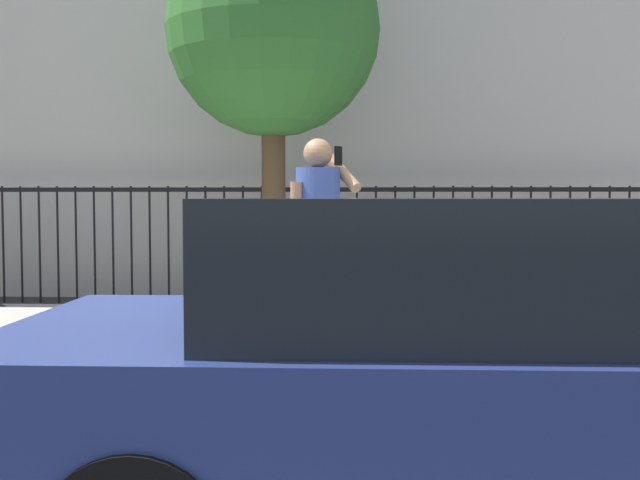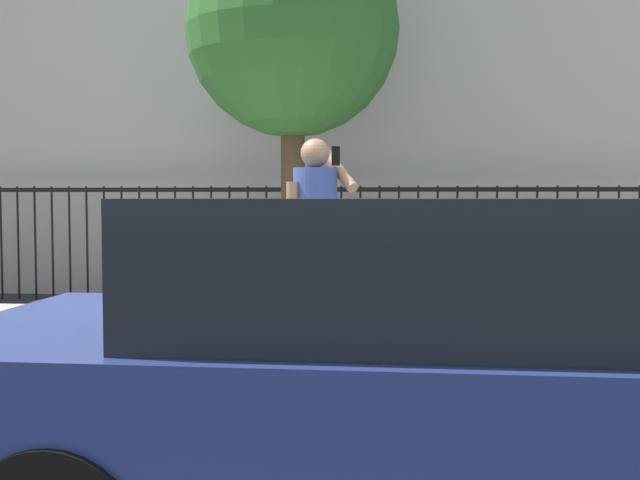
# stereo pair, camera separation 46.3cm
# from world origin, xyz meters

# --- Properties ---
(ground_plane) EXTENTS (60.00, 60.00, 0.00)m
(ground_plane) POSITION_xyz_m (0.00, 0.00, 0.00)
(ground_plane) COLOR #28282B
(sidewalk) EXTENTS (28.00, 4.40, 0.15)m
(sidewalk) POSITION_xyz_m (0.00, 2.20, 0.07)
(sidewalk) COLOR #B2ADA3
(sidewalk) RESTS_ON ground
(iron_fence) EXTENTS (12.03, 0.04, 1.60)m
(iron_fence) POSITION_xyz_m (0.00, 5.90, 1.02)
(iron_fence) COLOR black
(iron_fence) RESTS_ON ground
(parked_hatchback) EXTENTS (4.21, 1.89, 1.45)m
(parked_hatchback) POSITION_xyz_m (1.27, -1.32, 0.70)
(parked_hatchback) COLOR navy
(parked_hatchback) RESTS_ON ground
(pedestrian_on_phone) EXTENTS (0.71, 0.66, 1.75)m
(pedestrian_on_phone) POSITION_xyz_m (0.35, 1.40, 1.17)
(pedestrian_on_phone) COLOR #936B4C
(pedestrian_on_phone) RESTS_ON sidewalk
(street_bench) EXTENTS (1.60, 0.45, 0.95)m
(street_bench) POSITION_xyz_m (2.63, 3.49, 0.65)
(street_bench) COLOR brown
(street_bench) RESTS_ON sidewalk
(street_tree_mid) EXTENTS (2.57, 2.57, 4.74)m
(street_tree_mid) POSITION_xyz_m (-0.36, 4.88, 3.43)
(street_tree_mid) COLOR #4C3823
(street_tree_mid) RESTS_ON ground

